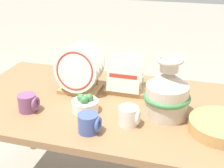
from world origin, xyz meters
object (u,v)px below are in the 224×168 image
object	(u,v)px
dish_rack_round_plates	(79,73)
dish_rack_square_plates	(126,81)
ceramic_vase	(167,93)
wicker_charger_stack	(221,126)
fruit_bowl	(85,104)
mug_cream_glaze	(129,116)
mug_cobalt_glaze	(89,123)
mug_plum_glaze	(28,103)

from	to	relation	value
dish_rack_round_plates	dish_rack_square_plates	xyz separation A→B (m)	(0.24, 0.08, -0.05)
ceramic_vase	wicker_charger_stack	bearing A→B (deg)	-16.20
dish_rack_square_plates	fruit_bowl	world-z (taller)	dish_rack_square_plates
wicker_charger_stack	dish_rack_square_plates	bearing A→B (deg)	150.00
ceramic_vase	mug_cream_glaze	world-z (taller)	ceramic_vase
mug_cobalt_glaze	fruit_bowl	bearing A→B (deg)	116.15
dish_rack_round_plates	mug_cobalt_glaze	xyz separation A→B (m)	(0.19, -0.37, -0.07)
wicker_charger_stack	fruit_bowl	xyz separation A→B (m)	(-0.63, 0.01, 0.01)
mug_plum_glaze	wicker_charger_stack	bearing A→B (deg)	4.28
mug_plum_glaze	fruit_bowl	bearing A→B (deg)	15.65
dish_rack_square_plates	mug_cream_glaze	world-z (taller)	dish_rack_square_plates
dish_rack_square_plates	ceramic_vase	bearing A→B (deg)	-40.98
ceramic_vase	fruit_bowl	world-z (taller)	ceramic_vase
dish_rack_square_plates	fruit_bowl	size ratio (longest dim) A/B	1.68
dish_rack_round_plates	mug_cream_glaze	world-z (taller)	dish_rack_round_plates
ceramic_vase	mug_plum_glaze	xyz separation A→B (m)	(-0.65, -0.14, -0.08)
dish_rack_round_plates	mug_cobalt_glaze	world-z (taller)	dish_rack_round_plates
wicker_charger_stack	mug_plum_glaze	bearing A→B (deg)	-175.72
mug_plum_glaze	mug_cream_glaze	distance (m)	0.50
dish_rack_round_plates	dish_rack_square_plates	size ratio (longest dim) A/B	1.20
wicker_charger_stack	mug_cream_glaze	world-z (taller)	mug_cream_glaze
ceramic_vase	mug_cobalt_glaze	world-z (taller)	ceramic_vase
ceramic_vase	dish_rack_square_plates	size ratio (longest dim) A/B	1.33
dish_rack_round_plates	mug_cream_glaze	xyz separation A→B (m)	(0.34, -0.26, -0.07)
wicker_charger_stack	mug_plum_glaze	xyz separation A→B (m)	(-0.90, -0.07, 0.02)
mug_cream_glaze	fruit_bowl	distance (m)	0.24
wicker_charger_stack	mug_cream_glaze	size ratio (longest dim) A/B	2.89
mug_plum_glaze	fruit_bowl	xyz separation A→B (m)	(0.27, 0.07, -0.01)
fruit_bowl	mug_cobalt_glaze	bearing A→B (deg)	-63.85
fruit_bowl	ceramic_vase	bearing A→B (deg)	9.69
ceramic_vase	dish_rack_round_plates	xyz separation A→B (m)	(-0.49, 0.13, -0.01)
mug_cream_glaze	fruit_bowl	xyz separation A→B (m)	(-0.23, 0.06, -0.01)
dish_rack_round_plates	mug_cream_glaze	size ratio (longest dim) A/B	2.70
mug_cobalt_glaze	mug_plum_glaze	bearing A→B (deg)	164.95
dish_rack_round_plates	fruit_bowl	distance (m)	0.24
mug_plum_glaze	mug_cream_glaze	bearing A→B (deg)	1.71
mug_cream_glaze	fruit_bowl	bearing A→B (deg)	165.70
ceramic_vase	wicker_charger_stack	distance (m)	0.28
mug_cobalt_glaze	dish_rack_square_plates	bearing A→B (deg)	83.19
ceramic_vase	mug_cream_glaze	xyz separation A→B (m)	(-0.15, -0.13, -0.08)
dish_rack_round_plates	fruit_bowl	bearing A→B (deg)	-61.71
ceramic_vase	wicker_charger_stack	size ratio (longest dim) A/B	1.03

